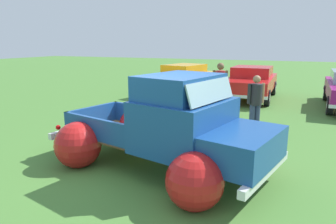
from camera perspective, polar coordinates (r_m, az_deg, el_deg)
The scene contains 7 objects.
ground_plane at distance 6.45m, azimuth -1.98°, elevation -9.99°, with size 80.00×80.00×0.00m, color #477A33.
vintage_pickup_truck at distance 5.97m, azimuth 0.89°, elevation -4.14°, with size 4.93×3.54×1.96m.
show_car_0 at distance 15.26m, azimuth 2.73°, elevation 6.35°, with size 2.81×4.97×1.43m.
show_car_1 at distance 14.39m, azimuth 15.19°, elevation 5.53°, with size 1.96×4.55×1.43m.
spectator_0 at distance 8.97m, azimuth 15.93°, elevation 2.13°, with size 0.48×0.48×1.61m.
spectator_1 at distance 10.75m, azimuth 9.61°, elevation 4.89°, with size 0.54×0.40×1.82m.
lane_cone_0 at distance 9.77m, azimuth -7.76°, elevation -0.24°, with size 0.36×0.36×0.63m.
Camera 1 is at (2.55, -5.37, 2.50)m, focal length 32.85 mm.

